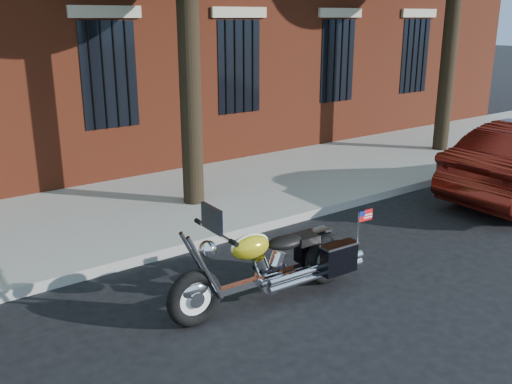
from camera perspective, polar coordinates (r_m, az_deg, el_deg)
ground at (r=7.64m, az=1.81°, el=-8.19°), size 120.00×120.00×0.00m
curb at (r=8.64m, az=-3.90°, el=-4.58°), size 40.00×0.16×0.15m
sidewalk at (r=10.18m, az=-9.66°, el=-1.37°), size 40.00×3.60×0.15m
motorcycle at (r=6.79m, az=1.94°, el=-7.35°), size 2.65×0.81×1.34m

